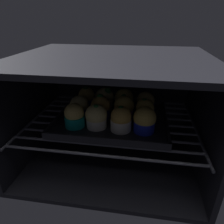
{
  "coord_description": "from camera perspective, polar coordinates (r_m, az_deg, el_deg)",
  "views": [
    {
      "loc": [
        9.41,
        -38.22,
        46.34
      ],
      "look_at": [
        0.0,
        21.6,
        17.28
      ],
      "focal_mm": 32.45,
      "sensor_mm": 36.0,
      "label": 1
    }
  ],
  "objects": [
    {
      "name": "muffin_row0_col0",
      "position": [
        0.63,
        -10.55,
        -1.09
      ],
      "size": [
        6.19,
        6.19,
        7.53
      ],
      "color": "#0C8C84",
      "rests_on": "baking_tray"
    },
    {
      "name": "baking_tray",
      "position": [
        0.68,
        0.0,
        -1.96
      ],
      "size": [
        36.08,
        28.92,
        2.2
      ],
      "color": "black",
      "rests_on": "oven_rack"
    },
    {
      "name": "muffin_row2_col2",
      "position": [
        0.73,
        3.38,
        3.35
      ],
      "size": [
        6.77,
        6.77,
        7.8
      ],
      "color": "red",
      "rests_on": "baking_tray"
    },
    {
      "name": "muffin_row1_col1",
      "position": [
        0.67,
        -3.22,
        1.27
      ],
      "size": [
        6.55,
        6.55,
        8.17
      ],
      "color": "#1928B7",
      "rests_on": "baking_tray"
    },
    {
      "name": "muffin_row0_col3",
      "position": [
        0.59,
        9.16,
        -2.32
      ],
      "size": [
        6.64,
        6.64,
        7.77
      ],
      "color": "#1928B7",
      "rests_on": "baking_tray"
    },
    {
      "name": "muffin_row0_col1",
      "position": [
        0.61,
        -4.43,
        -1.36
      ],
      "size": [
        6.65,
        6.65,
        7.64
      ],
      "color": "silver",
      "rests_on": "baking_tray"
    },
    {
      "name": "oven_cavity",
      "position": [
        0.71,
        0.58,
        1.39
      ],
      "size": [
        59.0,
        47.0,
        37.0
      ],
      "color": "black",
      "rests_on": "ground"
    },
    {
      "name": "muffin_row0_col2",
      "position": [
        0.59,
        2.55,
        -2.03
      ],
      "size": [
        6.19,
        6.19,
        7.8
      ],
      "color": "silver",
      "rests_on": "baking_tray"
    },
    {
      "name": "muffin_row2_col3",
      "position": [
        0.72,
        9.38,
        2.59
      ],
      "size": [
        6.35,
        6.35,
        7.2
      ],
      "color": "#1928B7",
      "rests_on": "baking_tray"
    },
    {
      "name": "muffin_row1_col3",
      "position": [
        0.66,
        9.23,
        0.49
      ],
      "size": [
        6.19,
        6.19,
        7.52
      ],
      "color": "#1928B7",
      "rests_on": "baking_tray"
    },
    {
      "name": "muffin_row1_col0",
      "position": [
        0.69,
        -9.17,
        1.38
      ],
      "size": [
        6.38,
        6.38,
        7.18
      ],
      "color": "#1928B7",
      "rests_on": "baking_tray"
    },
    {
      "name": "oven_rack",
      "position": [
        0.69,
        0.05,
        -2.61
      ],
      "size": [
        54.8,
        42.0,
        0.8
      ],
      "color": "#51515B",
      "rests_on": "oven_cavity"
    },
    {
      "name": "muffin_row1_col2",
      "position": [
        0.66,
        3.39,
        1.17
      ],
      "size": [
        6.62,
        6.62,
        8.16
      ],
      "color": "#7A238C",
      "rests_on": "baking_tray"
    },
    {
      "name": "muffin_row2_col0",
      "position": [
        0.75,
        -7.18,
        3.96
      ],
      "size": [
        6.19,
        6.19,
        8.06
      ],
      "color": "#1928B7",
      "rests_on": "baking_tray"
    },
    {
      "name": "muffin_row2_col1",
      "position": [
        0.74,
        -2.09,
        3.76
      ],
      "size": [
        6.72,
        6.72,
        8.02
      ],
      "color": "silver",
      "rests_on": "baking_tray"
    }
  ]
}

